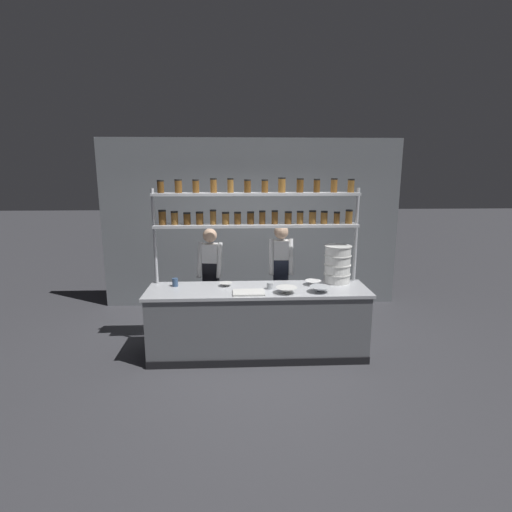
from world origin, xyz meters
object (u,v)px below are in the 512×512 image
container_stack (338,264)px  cutting_board (249,293)px  spice_shelf_unit (256,213)px  serving_cup_front (175,282)px  chef_left (211,275)px  prep_bowl_center_back (226,284)px  prep_bowl_near_left (286,290)px  prep_bowl_near_right (320,289)px  chef_center (281,271)px  prep_bowl_center_front (313,283)px  serving_cup_by_board (270,286)px

container_stack → cutting_board: (-1.23, -0.45, -0.25)m
spice_shelf_unit → serving_cup_front: spice_shelf_unit is taller
serving_cup_front → chef_left: bearing=52.2°
prep_bowl_center_back → serving_cup_front: (-0.68, 0.02, 0.03)m
cutting_board → prep_bowl_near_left: bearing=-0.4°
prep_bowl_near_left → container_stack: bearing=30.8°
prep_bowl_center_back → prep_bowl_near_right: 1.25m
container_stack → prep_bowl_near_right: bearing=-126.8°
chef_center → prep_bowl_near_right: chef_center is taller
spice_shelf_unit → chef_left: 1.22m
cutting_board → prep_bowl_center_front: bearing=21.4°
chef_center → serving_cup_front: size_ratio=15.10×
prep_bowl_center_back → chef_left: bearing=112.3°
cutting_board → prep_bowl_near_right: size_ratio=1.49×
serving_cup_by_board → prep_bowl_center_front: bearing=15.7°
serving_cup_front → serving_cup_by_board: serving_cup_front is taller
serving_cup_front → serving_cup_by_board: 1.27m
cutting_board → serving_cup_by_board: 0.33m
cutting_board → prep_bowl_center_back: (-0.30, 0.34, 0.01)m
chef_left → serving_cup_front: chef_left is taller
spice_shelf_unit → container_stack: spice_shelf_unit is taller
chef_center → prep_bowl_center_back: chef_center is taller
chef_center → prep_bowl_center_back: (-0.80, -0.62, -0.01)m
prep_bowl_near_right → serving_cup_by_board: bearing=165.6°
chef_center → prep_bowl_near_right: size_ratio=6.15×
prep_bowl_near_left → serving_cup_front: serving_cup_front is taller
chef_center → container_stack: 0.91m
prep_bowl_center_back → spice_shelf_unit: bearing=25.0°
chef_center → container_stack: (0.72, -0.51, 0.23)m
chef_left → spice_shelf_unit: bearing=-22.3°
prep_bowl_near_right → serving_cup_front: bearing=169.6°
chef_center → prep_bowl_center_back: 1.01m
serving_cup_by_board → prep_bowl_near_right: bearing=-14.4°
chef_left → cutting_board: size_ratio=4.04×
spice_shelf_unit → cutting_board: spice_shelf_unit is taller
container_stack → spice_shelf_unit: bearing=175.5°
cutting_board → serving_cup_by_board: serving_cup_by_board is taller
spice_shelf_unit → chef_left: bearing=149.2°
spice_shelf_unit → prep_bowl_near_left: (0.36, -0.54, -0.92)m
prep_bowl_near_left → serving_cup_by_board: 0.26m
prep_bowl_center_front → prep_bowl_near_right: prep_bowl_near_right is taller
prep_bowl_center_back → serving_cup_front: serving_cup_front is taller
prep_bowl_near_right → serving_cup_by_board: 0.65m
prep_bowl_center_front → serving_cup_front: 1.85m
prep_bowl_center_front → serving_cup_front: (-1.85, 0.02, 0.03)m
cutting_board → prep_bowl_center_back: prep_bowl_center_back is taller
spice_shelf_unit → cutting_board: (-0.12, -0.53, -0.95)m
cutting_board → prep_bowl_center_back: bearing=131.0°
prep_bowl_center_front → serving_cup_front: size_ratio=1.99×
chef_center → prep_bowl_near_left: 0.96m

